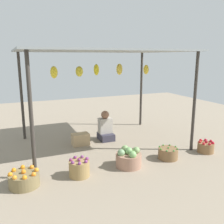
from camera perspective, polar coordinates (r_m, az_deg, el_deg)
ground_plane at (r=6.33m, az=-2.14°, el=-7.33°), size 14.00×14.00×0.00m
market_stall_structure at (r=5.95m, az=-2.36°, el=12.66°), size 3.86×2.72×2.32m
vendor_person at (r=6.56m, az=-1.52°, el=-3.87°), size 0.36×0.44×0.78m
basket_oranges at (r=4.60m, az=-19.58°, el=-14.38°), size 0.51×0.51×0.30m
basket_purple_onions at (r=4.70m, az=-7.55°, el=-12.70°), size 0.38×0.38×0.36m
basket_cabbages at (r=5.05m, az=3.86°, el=-10.62°), size 0.52×0.52×0.40m
basket_green_chilies at (r=5.55m, az=12.79°, el=-9.29°), size 0.42×0.42×0.27m
basket_red_apples at (r=6.15m, az=20.78°, el=-7.56°), size 0.37×0.37×0.29m
wooden_crate_near_vendor at (r=6.25m, az=-7.26°, el=-6.25°), size 0.42×0.26×0.29m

